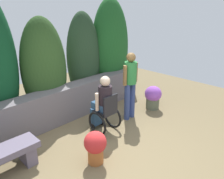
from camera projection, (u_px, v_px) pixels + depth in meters
name	position (u px, v px, depth m)	size (l,w,h in m)	color
ground_plane	(115.00, 154.00, 4.32)	(10.64, 10.64, 0.00)	#756545
stone_retaining_wall	(60.00, 105.00, 5.39)	(5.39, 0.42, 0.87)	slate
hedge_backdrop	(38.00, 65.00, 5.28)	(5.79, 1.07, 3.20)	#1C5625
person_in_wheelchair	(104.00, 106.00, 4.91)	(0.53, 0.66, 1.33)	black
person_standing_companion	(130.00, 82.00, 5.35)	(0.49, 0.30, 1.70)	navy
flower_pot_purple_near	(95.00, 146.00, 3.96)	(0.41, 0.41, 0.63)	#AC5B2A
flower_pot_terracotta_by_wall	(153.00, 97.00, 6.10)	(0.46, 0.46, 0.66)	#575D47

